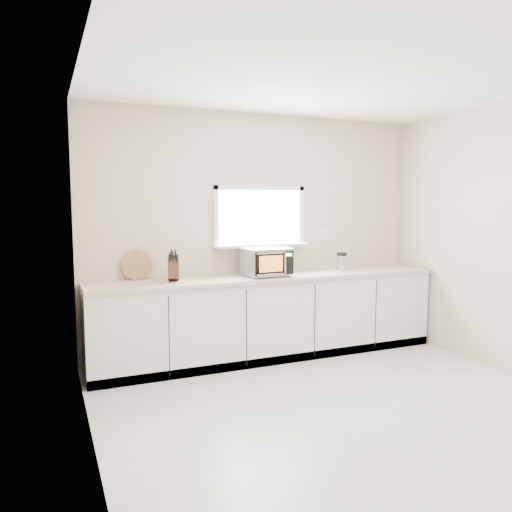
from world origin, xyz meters
TOP-DOWN VIEW (x-y plane):
  - ground at (0.00, 0.00)m, footprint 4.00×4.00m
  - back_wall at (0.00, 2.00)m, footprint 4.00×0.17m
  - cabinets at (0.00, 1.70)m, footprint 3.92×0.60m
  - countertop at (0.00, 1.69)m, footprint 3.92×0.64m
  - microwave at (-0.06, 1.65)m, footprint 0.50×0.41m
  - knife_block at (-1.07, 1.70)m, footprint 0.16×0.25m
  - cutting_board at (-1.40, 1.94)m, footprint 0.31×0.07m
  - coffee_grinder at (0.95, 1.74)m, footprint 0.13×0.13m

SIDE VIEW (x-z plane):
  - ground at x=0.00m, z-range 0.00..0.00m
  - cabinets at x=0.00m, z-range 0.00..0.88m
  - countertop at x=0.00m, z-range 0.88..0.92m
  - coffee_grinder at x=0.95m, z-range 0.92..1.13m
  - knife_block at x=-1.07m, z-range 0.90..1.23m
  - cutting_board at x=-1.40m, z-range 0.92..1.23m
  - microwave at x=-0.06m, z-range 0.93..1.23m
  - back_wall at x=0.00m, z-range 0.01..2.71m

